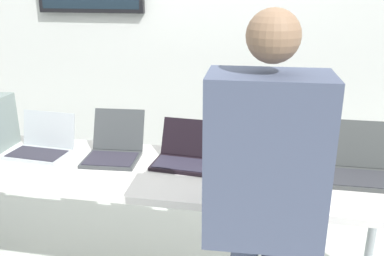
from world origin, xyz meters
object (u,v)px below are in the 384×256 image
object	(u,v)px
person	(264,188)
workbench	(147,176)
laptop_station_0	(42,145)
laptop_station_1	(114,148)
laptop_station_4	(361,165)
laptop_station_3	(271,158)
laptop_station_2	(189,154)
coffee_mug	(307,195)

from	to	relation	value
person	workbench	bearing A→B (deg)	136.53
workbench	laptop_station_0	bearing A→B (deg)	172.48
laptop_station_1	laptop_station_4	world-z (taller)	laptop_station_4
laptop_station_0	laptop_station_3	bearing A→B (deg)	1.51
laptop_station_2	laptop_station_0	bearing A→B (deg)	-178.62
workbench	person	size ratio (longest dim) A/B	1.69
laptop_station_3	person	bearing A→B (deg)	-92.31
laptop_station_0	laptop_station_4	distance (m)	1.85
laptop_station_1	laptop_station_2	size ratio (longest dim) A/B	0.96
laptop_station_0	coffee_mug	xyz separation A→B (m)	(1.54, -0.34, -0.01)
laptop_station_1	person	bearing A→B (deg)	-39.73
laptop_station_2	laptop_station_3	xyz separation A→B (m)	(0.47, 0.01, 0.01)
laptop_station_0	person	world-z (taller)	person
laptop_station_1	coffee_mug	world-z (taller)	laptop_station_1
laptop_station_0	laptop_station_1	bearing A→B (deg)	3.40
laptop_station_2	person	size ratio (longest dim) A/B	0.24
laptop_station_2	laptop_station_4	xyz separation A→B (m)	(0.95, 0.01, 0.01)
laptop_station_4	coffee_mug	bearing A→B (deg)	-129.82
laptop_station_2	coffee_mug	size ratio (longest dim) A/B	4.56
laptop_station_0	laptop_station_1	size ratio (longest dim) A/B	0.97
laptop_station_3	laptop_station_1	bearing A→B (deg)	-179.42
laptop_station_1	coffee_mug	distance (m)	1.15
person	laptop_station_2	bearing A→B (deg)	120.74
workbench	laptop_station_0	size ratio (longest dim) A/B	7.57
laptop_station_0	laptop_station_4	size ratio (longest dim) A/B	1.01
laptop_station_0	person	xyz separation A→B (m)	(1.34, -0.71, 0.20)
laptop_station_2	laptop_station_3	bearing A→B (deg)	1.76
workbench	laptop_station_4	world-z (taller)	laptop_station_4
laptop_station_0	laptop_station_4	world-z (taller)	laptop_station_4
laptop_station_1	person	distance (m)	1.17
workbench	laptop_station_1	distance (m)	0.28
laptop_station_1	laptop_station_0	bearing A→B (deg)	-176.60
workbench	laptop_station_3	world-z (taller)	laptop_station_3
laptop_station_4	coffee_mug	xyz separation A→B (m)	(-0.31, -0.37, -0.02)
workbench	laptop_station_4	xyz separation A→B (m)	(1.16, 0.12, 0.11)
laptop_station_0	laptop_station_2	distance (m)	0.91
laptop_station_4	person	xyz separation A→B (m)	(-0.51, -0.74, 0.19)
workbench	laptop_station_3	bearing A→B (deg)	10.48
laptop_station_3	coffee_mug	size ratio (longest dim) A/B	4.55
workbench	laptop_station_4	bearing A→B (deg)	5.82
laptop_station_1	laptop_station_3	size ratio (longest dim) A/B	0.96
laptop_station_0	laptop_station_3	world-z (taller)	laptop_station_3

